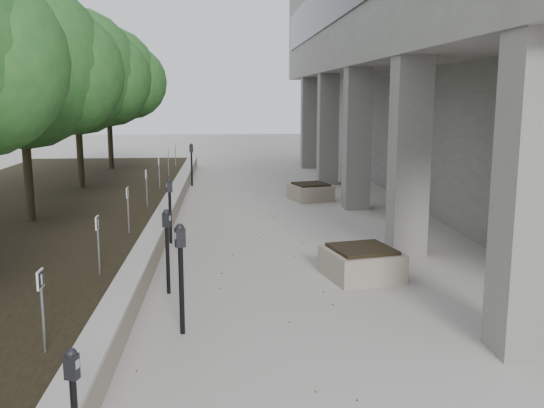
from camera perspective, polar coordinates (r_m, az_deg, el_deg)
name	(u,v)px	position (r m, az deg, el deg)	size (l,w,h in m)	color
ground	(257,400)	(6.88, -1.39, -17.88)	(90.00, 90.00, 0.00)	#AFA9A1
retaining_wall	(166,216)	(15.43, -9.90, -1.11)	(0.39, 26.00, 0.50)	tan
planting_bed	(16,220)	(16.22, -22.92, -1.40)	(7.00, 26.00, 0.40)	black
crabapple_tree_3	(23,100)	(14.76, -22.34, 9.00)	(4.60, 4.00, 5.44)	#235B22
crabapple_tree_4	(77,99)	(19.59, -17.83, 9.38)	(4.60, 4.00, 5.44)	#235B22
crabapple_tree_5	(108,98)	(24.48, -15.11, 9.59)	(4.60, 4.00, 5.44)	#235B22
parking_sign_2	(42,312)	(7.27, -20.74, -9.42)	(0.04, 0.22, 0.96)	black
parking_sign_3	(98,245)	(10.06, -15.98, -3.76)	(0.04, 0.22, 0.96)	black
parking_sign_4	(128,210)	(12.94, -13.35, -0.57)	(0.04, 0.22, 0.96)	black
parking_sign_5	(147,188)	(15.87, -11.68, 1.45)	(0.04, 0.22, 0.96)	black
parking_sign_6	(159,173)	(18.82, -10.53, 2.84)	(0.04, 0.22, 0.96)	black
parking_sign_7	(168,163)	(21.79, -9.70, 3.85)	(0.04, 0.22, 0.96)	black
parking_sign_8	(175,154)	(24.76, -9.06, 4.61)	(0.04, 0.22, 0.96)	black
parking_meter_2	(181,279)	(8.38, -8.52, -7.01)	(0.15, 0.11, 1.55)	black
parking_meter_3	(168,252)	(10.09, -9.78, -4.44)	(0.14, 0.10, 1.42)	black
parking_meter_4	(170,211)	(13.50, -9.54, -0.66)	(0.14, 0.10, 1.45)	black
parking_meter_5	(192,165)	(21.98, -7.55, 3.67)	(0.15, 0.11, 1.54)	black
planter_front	(362,262)	(11.03, 8.42, -5.45)	(1.21, 1.21, 0.56)	tan
planter_back	(311,192)	(18.95, 3.65, 1.17)	(1.15, 1.15, 0.53)	tan
berry_scatter	(238,269)	(11.52, -3.16, -6.07)	(3.30, 14.10, 0.02)	maroon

